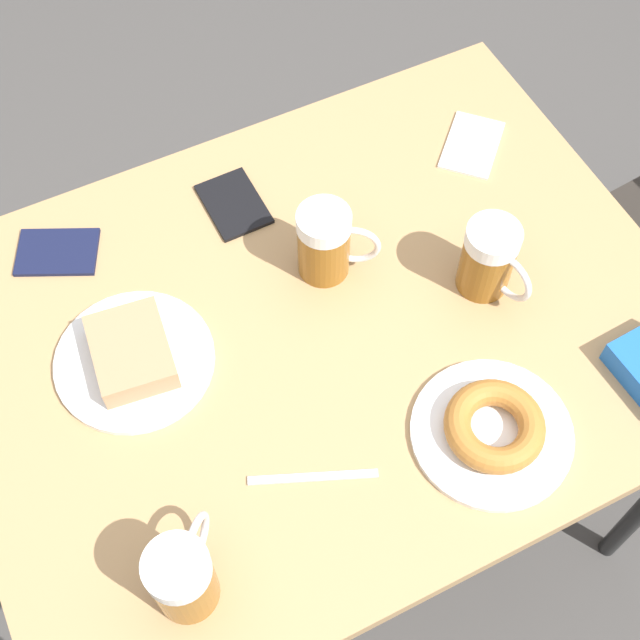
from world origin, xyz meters
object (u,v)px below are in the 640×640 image
(napkin_folded, at_px, (472,145))
(plate_with_donut, at_px, (493,429))
(beer_mug_center, at_px, (183,576))
(passport_near_edge, at_px, (57,252))
(fork, at_px, (313,477))
(plate_with_cake, at_px, (133,356))
(beer_mug_left, at_px, (489,259))
(beer_mug_right, at_px, (326,243))
(passport_far_edge, at_px, (234,204))

(napkin_folded, bearing_deg, plate_with_donut, -28.41)
(plate_with_donut, relative_size, beer_mug_center, 1.76)
(napkin_folded, distance_m, passport_near_edge, 0.71)
(passport_near_edge, bearing_deg, fork, 20.97)
(plate_with_cake, xyz_separation_m, beer_mug_left, (0.11, 0.53, 0.05))
(fork, bearing_deg, napkin_folded, 129.45)
(beer_mug_center, bearing_deg, passport_near_edge, 178.98)
(plate_with_donut, bearing_deg, beer_mug_right, -167.14)
(beer_mug_right, bearing_deg, passport_near_edge, -119.91)
(plate_with_cake, bearing_deg, napkin_folded, 101.95)
(plate_with_donut, distance_m, beer_mug_right, 0.37)
(beer_mug_right, relative_size, passport_near_edge, 0.86)
(beer_mug_left, relative_size, passport_near_edge, 0.86)
(beer_mug_center, distance_m, passport_far_edge, 0.63)
(plate_with_cake, bearing_deg, passport_near_edge, -170.02)
(plate_with_donut, distance_m, beer_mug_center, 0.46)
(plate_with_donut, bearing_deg, beer_mug_left, 151.01)
(napkin_folded, distance_m, fork, 0.66)
(beer_mug_right, xyz_separation_m, passport_near_edge, (-0.21, -0.37, -0.06))
(plate_with_cake, relative_size, passport_far_edge, 1.85)
(beer_mug_center, bearing_deg, passport_far_edge, 151.33)
(napkin_folded, xyz_separation_m, passport_near_edge, (-0.10, -0.71, 0.00))
(beer_mug_right, bearing_deg, plate_with_donut, 12.86)
(beer_mug_center, xyz_separation_m, fork, (-0.07, 0.21, -0.06))
(plate_with_donut, relative_size, fork, 1.35)
(fork, xyz_separation_m, passport_near_edge, (-0.52, -0.20, 0.00))
(beer_mug_left, bearing_deg, fork, -65.84)
(beer_mug_center, height_order, fork, beer_mug_center)
(plate_with_donut, distance_m, passport_far_edge, 0.56)
(napkin_folded, relative_size, passport_near_edge, 1.02)
(plate_with_donut, bearing_deg, napkin_folded, 151.59)
(napkin_folded, bearing_deg, beer_mug_left, -27.90)
(fork, distance_m, passport_far_edge, 0.49)
(plate_with_cake, relative_size, plate_with_donut, 1.03)
(beer_mug_left, xyz_separation_m, napkin_folded, (-0.25, 0.13, -0.06))
(beer_mug_right, bearing_deg, beer_mug_left, 56.53)
(beer_mug_right, relative_size, fork, 0.77)
(plate_with_cake, height_order, napkin_folded, plate_with_cake)
(beer_mug_left, relative_size, beer_mug_center, 1.00)
(plate_with_cake, relative_size, beer_mug_center, 1.81)
(beer_mug_left, relative_size, napkin_folded, 0.84)
(beer_mug_right, height_order, passport_near_edge, beer_mug_right)
(plate_with_donut, relative_size, passport_near_edge, 1.51)
(plate_with_cake, xyz_separation_m, plate_with_donut, (0.33, 0.41, 0.00))
(plate_with_donut, distance_m, fork, 0.26)
(plate_with_donut, xyz_separation_m, fork, (-0.05, -0.25, -0.02))
(beer_mug_left, relative_size, beer_mug_right, 1.00)
(fork, relative_size, passport_near_edge, 1.12)
(passport_far_edge, bearing_deg, beer_mug_center, -28.67)
(napkin_folded, xyz_separation_m, fork, (0.42, -0.51, -0.00))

